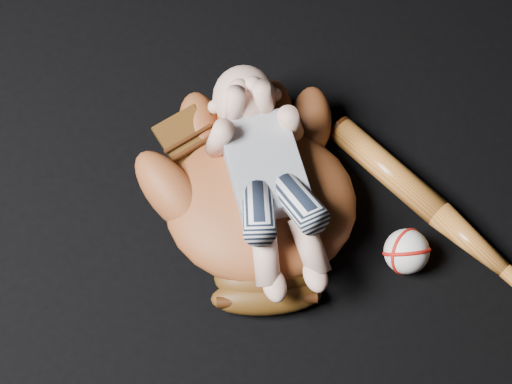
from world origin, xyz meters
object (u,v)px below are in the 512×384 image
Objects in this scene: newborn_baby at (269,179)px; baseball at (407,251)px; baseball_bat at (452,225)px; baseball_glove at (261,198)px.

newborn_baby is 5.38× the size of baseball.
baseball_bat is at bearing -19.09° from newborn_baby.
baseball_bat is 7.07× the size of baseball.
newborn_baby is 0.30m from baseball_bat.
newborn_baby is at bearing 157.26° from baseball.
newborn_baby is (0.01, 0.00, 0.06)m from baseball_glove.
baseball_glove reaches higher than baseball_bat.
newborn_baby is at bearing 0.63° from baseball_glove.
baseball is at bearing -21.97° from baseball_glove.
baseball_glove is at bearing 158.48° from baseball.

